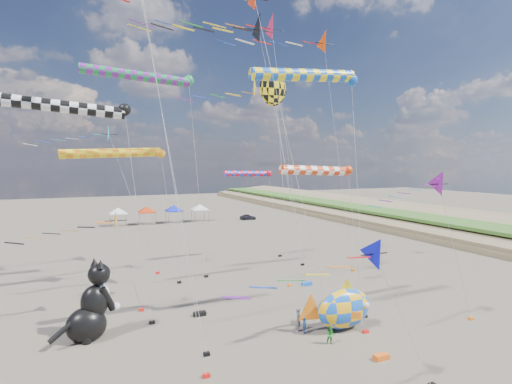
{
  "coord_description": "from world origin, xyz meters",
  "views": [
    {
      "loc": [
        -12.24,
        -14.5,
        11.03
      ],
      "look_at": [
        -0.44,
        12.0,
        9.0
      ],
      "focal_mm": 28.0,
      "sensor_mm": 36.0,
      "label": 1
    }
  ],
  "objects_px": {
    "fish_inflatable": "(343,308)",
    "person_adult": "(298,320)",
    "parked_car": "(248,217)",
    "child_green": "(331,335)",
    "child_blue": "(304,326)",
    "cat_inflatable": "(90,300)"
  },
  "relations": [
    {
      "from": "fish_inflatable",
      "to": "person_adult",
      "type": "xyz_separation_m",
      "value": [
        -2.85,
        1.01,
        -0.67
      ]
    },
    {
      "from": "person_adult",
      "to": "parked_car",
      "type": "height_order",
      "value": "person_adult"
    },
    {
      "from": "person_adult",
      "to": "child_green",
      "type": "relative_size",
      "value": 1.36
    },
    {
      "from": "child_blue",
      "to": "fish_inflatable",
      "type": "bearing_deg",
      "value": -70.33
    },
    {
      "from": "person_adult",
      "to": "child_blue",
      "type": "relative_size",
      "value": 1.51
    },
    {
      "from": "person_adult",
      "to": "child_green",
      "type": "bearing_deg",
      "value": -106.64
    },
    {
      "from": "cat_inflatable",
      "to": "child_green",
      "type": "relative_size",
      "value": 4.31
    },
    {
      "from": "child_green",
      "to": "person_adult",
      "type": "bearing_deg",
      "value": 133.36
    },
    {
      "from": "cat_inflatable",
      "to": "parked_car",
      "type": "height_order",
      "value": "cat_inflatable"
    },
    {
      "from": "fish_inflatable",
      "to": "child_blue",
      "type": "height_order",
      "value": "fish_inflatable"
    },
    {
      "from": "cat_inflatable",
      "to": "parked_car",
      "type": "distance_m",
      "value": 54.87
    },
    {
      "from": "person_adult",
      "to": "parked_car",
      "type": "relative_size",
      "value": 0.48
    },
    {
      "from": "fish_inflatable",
      "to": "child_blue",
      "type": "bearing_deg",
      "value": 167.87
    },
    {
      "from": "person_adult",
      "to": "parked_car",
      "type": "bearing_deg",
      "value": 35.14
    },
    {
      "from": "fish_inflatable",
      "to": "person_adult",
      "type": "bearing_deg",
      "value": 160.39
    },
    {
      "from": "child_green",
      "to": "child_blue",
      "type": "height_order",
      "value": "child_green"
    },
    {
      "from": "cat_inflatable",
      "to": "fish_inflatable",
      "type": "bearing_deg",
      "value": -43.86
    },
    {
      "from": "parked_car",
      "to": "child_green",
      "type": "bearing_deg",
      "value": 172.88
    },
    {
      "from": "child_green",
      "to": "fish_inflatable",
      "type": "bearing_deg",
      "value": 60.34
    },
    {
      "from": "person_adult",
      "to": "child_green",
      "type": "xyz_separation_m",
      "value": [
        0.85,
        -2.46,
        -0.21
      ]
    },
    {
      "from": "child_green",
      "to": "child_blue",
      "type": "distance_m",
      "value": 2.12
    },
    {
      "from": "cat_inflatable",
      "to": "child_green",
      "type": "height_order",
      "value": "cat_inflatable"
    }
  ]
}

